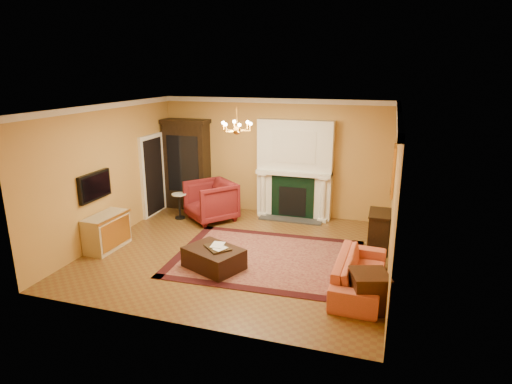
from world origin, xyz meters
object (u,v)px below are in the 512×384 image
at_px(commode, 107,232).
at_px(coral_sofa, 360,268).
at_px(china_cabinet, 188,166).
at_px(wingback_armchair, 211,199).
at_px(leather_ottoman, 214,258).
at_px(console_table, 379,232).
at_px(pedestal_table, 179,204).
at_px(end_table, 369,292).

height_order(commode, coral_sofa, coral_sofa).
height_order(china_cabinet, wingback_armchair, china_cabinet).
height_order(china_cabinet, leather_ottoman, china_cabinet).
bearing_deg(console_table, coral_sofa, -97.77).
xyz_separation_m(pedestal_table, console_table, (4.93, -0.54, 0.02)).
bearing_deg(leather_ottoman, wingback_armchair, 137.73).
bearing_deg(leather_ottoman, china_cabinet, 146.34).
relative_size(china_cabinet, coral_sofa, 1.16).
xyz_separation_m(china_cabinet, commode, (-0.38, -3.14, -0.78)).
bearing_deg(pedestal_table, end_table, -31.80).
bearing_deg(console_table, wingback_armchair, 170.44).
bearing_deg(wingback_armchair, pedestal_table, -130.09).
bearing_deg(pedestal_table, console_table, -6.30).
relative_size(china_cabinet, commode, 2.29).
relative_size(china_cabinet, wingback_armchair, 2.10).
bearing_deg(end_table, leather_ottoman, 167.84).
bearing_deg(pedestal_table, china_cabinet, 101.95).
xyz_separation_m(pedestal_table, coral_sofa, (4.68, -2.37, 0.01)).
height_order(wingback_armchair, end_table, wingback_armchair).
bearing_deg(china_cabinet, end_table, -38.29).
bearing_deg(china_cabinet, pedestal_table, -78.28).
xyz_separation_m(commode, leather_ottoman, (2.54, -0.20, -0.16)).
xyz_separation_m(wingback_armchair, coral_sofa, (3.86, -2.51, -0.16)).
height_order(china_cabinet, end_table, china_cabinet).
bearing_deg(commode, console_table, 18.56).
bearing_deg(wingback_armchair, china_cabinet, -178.44).
bearing_deg(commode, pedestal_table, 77.02).
distance_m(china_cabinet, pedestal_table, 1.24).
height_order(china_cabinet, console_table, china_cabinet).
xyz_separation_m(commode, console_table, (5.51, 1.65, 0.03)).
bearing_deg(console_table, pedestal_table, 173.61).
height_order(commode, end_table, commode).
distance_m(wingback_armchair, coral_sofa, 4.61).
relative_size(pedestal_table, coral_sofa, 0.33).
bearing_deg(china_cabinet, coral_sofa, -34.45).
xyz_separation_m(china_cabinet, coral_sofa, (4.88, -3.32, -0.77)).
distance_m(commode, end_table, 5.51).
height_order(china_cabinet, commode, china_cabinet).
bearing_deg(wingback_armchair, end_table, 2.12).
distance_m(pedestal_table, end_table, 5.73).
xyz_separation_m(console_table, leather_ottoman, (-2.97, -1.85, -0.19)).
height_order(pedestal_table, coral_sofa, coral_sofa).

